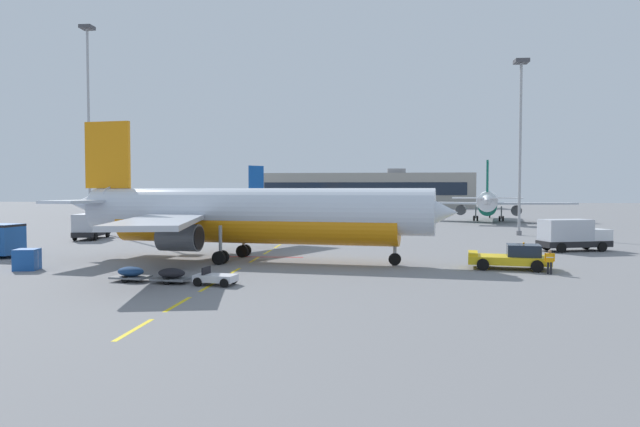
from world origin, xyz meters
TOP-DOWN VIEW (x-y plane):
  - ground at (40.00, 40.00)m, footprint 400.00×400.00m
  - apron_paint_markings at (18.00, 37.92)m, footprint 8.00×97.62m
  - airliner_foreground at (17.64, 19.09)m, footprint 34.80×34.29m
  - pushback_tug at (38.85, 16.10)m, footprint 6.37×3.91m
  - airliner_mid_left at (-23.26, 95.94)m, footprint 26.23×24.22m
  - airliner_far_center at (10.11, 104.33)m, footprint 26.73×28.87m
  - airliner_far_right at (50.47, 85.36)m, footprint 30.92×31.61m
  - catering_truck at (-6.26, 38.23)m, footprint 3.41×7.27m
  - fuel_service_truck at (47.85, 29.84)m, footprint 7.40×4.36m
  - baggage_train at (15.28, 7.13)m, footprint 8.72×2.85m
  - ground_crew_worker at (40.92, 13.56)m, footprint 0.68×0.34m
  - uld_cargo_container at (2.21, 12.01)m, footprint 1.87×1.84m
  - apron_light_mast_near at (-13.71, 52.51)m, footprint 1.80×1.80m
  - apron_light_mast_far at (47.49, 49.42)m, footprint 1.80×1.80m
  - terminal_satellite at (24.87, 167.58)m, footprint 71.61×18.66m

SIDE VIEW (x-z plane):
  - ground at x=40.00m, z-range 0.00..0.00m
  - apron_paint_markings at x=18.00m, z-range 0.00..0.01m
  - baggage_train at x=15.28m, z-range -0.05..1.09m
  - uld_cargo_container at x=2.21m, z-range 0.00..1.60m
  - pushback_tug at x=38.85m, z-range -0.14..1.94m
  - ground_crew_worker at x=40.92m, z-range 0.13..1.88m
  - catering_truck at x=-6.26m, z-range 0.08..3.22m
  - fuel_service_truck at x=47.85m, z-range 0.08..3.22m
  - airliner_mid_left at x=-23.26m, z-range -1.85..8.66m
  - airliner_far_right at x=50.47m, z-range -1.96..9.18m
  - airliner_far_center at x=10.11m, z-range -1.99..9.28m
  - airliner_foreground at x=17.64m, z-range -2.15..10.05m
  - terminal_satellite at x=24.87m, z-range -0.78..12.35m
  - apron_light_mast_far at x=47.49m, z-range 2.95..26.14m
  - apron_light_mast_near at x=-13.71m, z-range 3.25..33.33m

